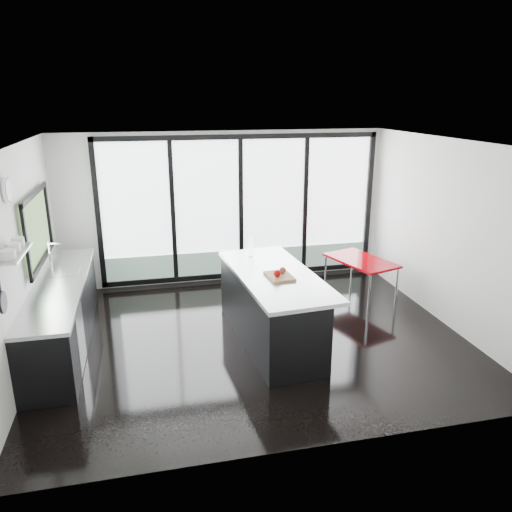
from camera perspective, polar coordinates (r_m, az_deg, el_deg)
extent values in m
cube|color=black|center=(7.44, -0.24, -9.22)|extent=(6.00, 5.00, 0.00)
cube|color=white|center=(6.65, -0.27, 12.81)|extent=(6.00, 5.00, 0.00)
cube|color=silver|center=(9.29, -3.63, 5.48)|extent=(6.00, 0.00, 2.80)
cube|color=white|center=(9.32, -1.77, 5.53)|extent=(5.00, 0.02, 2.50)
cube|color=slate|center=(9.55, -1.67, -0.57)|extent=(5.00, 0.02, 0.44)
cube|color=black|center=(9.13, -9.48, 5.04)|extent=(0.08, 0.04, 2.50)
cube|color=black|center=(9.28, -1.73, 5.48)|extent=(0.08, 0.04, 2.50)
cube|color=black|center=(9.59, 5.66, 5.81)|extent=(0.08, 0.04, 2.50)
cube|color=silver|center=(4.66, 6.52, -7.44)|extent=(6.00, 0.00, 2.80)
cube|color=silver|center=(6.94, -25.22, -0.51)|extent=(0.00, 5.00, 2.80)
cube|color=#527241|center=(7.73, -23.89, 2.96)|extent=(0.02, 1.60, 0.90)
cube|color=#AAADAF|center=(6.02, -26.02, 0.26)|extent=(0.25, 0.80, 0.03)
cylinder|color=white|center=(6.43, -26.59, 6.74)|extent=(0.04, 0.30, 0.30)
cylinder|color=black|center=(5.79, -26.99, -4.73)|extent=(0.03, 0.24, 0.24)
cube|color=silver|center=(8.09, 20.98, 2.45)|extent=(0.00, 5.00, 2.80)
cube|color=black|center=(7.57, -21.26, -6.37)|extent=(0.65, 3.20, 0.87)
cube|color=#AAADAF|center=(7.40, -21.65, -3.11)|extent=(0.69, 3.24, 0.05)
cube|color=#AAADAF|center=(7.87, -21.16, -1.84)|extent=(0.45, 0.48, 0.06)
cylinder|color=silver|center=(7.82, -22.44, -0.21)|extent=(0.02, 0.02, 0.44)
cube|color=#AAADAF|center=(6.86, -19.44, -8.86)|extent=(0.03, 0.60, 0.80)
cube|color=black|center=(7.16, 1.52, -6.09)|extent=(1.02, 2.47, 0.95)
cube|color=#AAADAF|center=(7.00, 2.24, -2.22)|extent=(1.24, 2.56, 0.05)
cube|color=olive|center=(6.84, 2.70, -2.32)|extent=(0.36, 0.46, 0.03)
sphere|color=#8C0502|center=(6.75, 2.44, -2.00)|extent=(0.11, 0.11, 0.10)
sphere|color=brown|center=(6.89, 3.07, -1.63)|extent=(0.10, 0.10, 0.09)
cylinder|color=silver|center=(7.65, -0.59, 0.98)|extent=(0.08, 0.08, 0.31)
cylinder|color=silver|center=(7.30, 5.30, -7.05)|extent=(0.46, 0.46, 0.64)
cylinder|color=silver|center=(8.07, 3.55, -4.47)|extent=(0.50, 0.50, 0.65)
cube|color=#950008|center=(8.96, 11.79, -2.43)|extent=(1.06, 1.42, 0.67)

